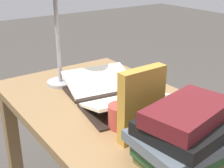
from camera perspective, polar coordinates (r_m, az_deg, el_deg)
name	(u,v)px	position (r m, az deg, el deg)	size (l,w,h in m)	color
reading_desk	(116,133)	(1.31, 0.83, -8.87)	(1.13, 0.67, 0.73)	#937047
open_book	(111,93)	(1.32, -0.16, -1.67)	(0.52, 0.39, 0.07)	black
book_stack_tall	(186,136)	(0.91, 13.35, -9.20)	(0.24, 0.30, 0.19)	brown
book_standing_upright	(142,105)	(1.00, 5.44, -3.76)	(0.04, 0.17, 0.24)	#BC8933
coffee_mug	(121,116)	(1.09, 1.57, -5.94)	(0.11, 0.09, 0.08)	#B74238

